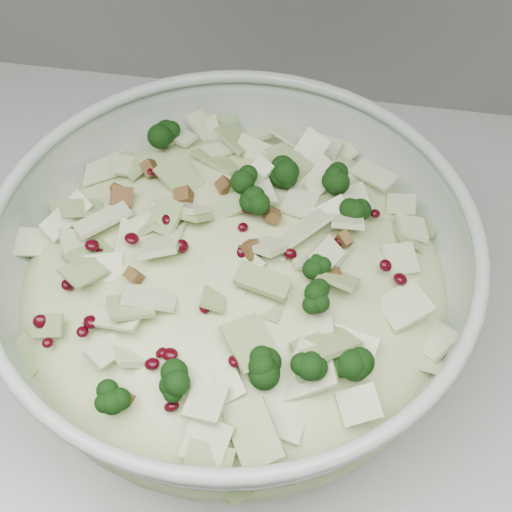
{
  "coord_description": "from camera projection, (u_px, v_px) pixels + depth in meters",
  "views": [
    {
      "loc": [
        -0.17,
        1.25,
        1.51
      ],
      "look_at": [
        -0.23,
        1.61,
        1.02
      ],
      "focal_mm": 50.0,
      "sensor_mm": 36.0,
      "label": 1
    }
  ],
  "objects": [
    {
      "name": "counter",
      "position": [
        410.0,
        453.0,
        1.09
      ],
      "size": [
        3.6,
        0.6,
        0.9
      ],
      "primitive_type": "cube",
      "color": "#BBBAB5",
      "rests_on": "floor"
    },
    {
      "name": "salad",
      "position": [
        234.0,
        269.0,
        0.61
      ],
      "size": [
        0.45,
        0.45,
        0.17
      ],
      "rotation": [
        0.0,
        0.0,
        -0.22
      ],
      "color": "#BECE8D",
      "rests_on": "mixing_bowl"
    },
    {
      "name": "mixing_bowl",
      "position": [
        234.0,
        287.0,
        0.63
      ],
      "size": [
        0.46,
        0.46,
        0.16
      ],
      "rotation": [
        0.0,
        0.0,
        0.14
      ],
      "color": "#A0B1A1",
      "rests_on": "counter"
    }
  ]
}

